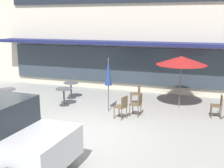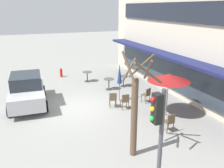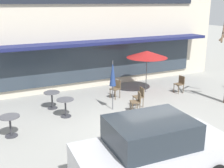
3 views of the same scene
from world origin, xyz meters
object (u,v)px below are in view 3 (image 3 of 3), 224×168
cafe_chair_2 (137,100)px  cafe_chair_3 (180,83)px  cafe_table_near_wall (52,97)px  patio_umbrella_green_folded (113,74)px  cafe_table_by_tree (10,123)px  patio_umbrella_cream_folded (147,54)px  cafe_chair_1 (140,95)px  parked_sedan (153,150)px  cafe_chair_0 (116,88)px  cafe_table_streetside (65,105)px

cafe_chair_2 → cafe_chair_3: (3.43, 1.32, 0.00)m
cafe_table_near_wall → patio_umbrella_green_folded: patio_umbrella_green_folded is taller
cafe_table_by_tree → cafe_chair_2: 5.18m
cafe_table_near_wall → cafe_chair_2: (3.15, -2.04, 0.01)m
patio_umbrella_green_folded → cafe_chair_2: size_ratio=2.47×
patio_umbrella_green_folded → patio_umbrella_cream_folded: size_ratio=1.00×
cafe_table_near_wall → cafe_chair_1: size_ratio=0.85×
cafe_table_near_wall → cafe_chair_3: (6.59, -0.72, 0.01)m
cafe_chair_2 → parked_sedan: size_ratio=0.21×
cafe_chair_0 → parked_sedan: size_ratio=0.21×
patio_umbrella_green_folded → cafe_chair_0: 1.95m
patio_umbrella_cream_folded → cafe_chair_0: size_ratio=2.47×
cafe_chair_1 → patio_umbrella_green_folded: bearing=170.6°
patio_umbrella_green_folded → cafe_chair_1: (1.26, -0.21, -1.10)m
cafe_table_near_wall → cafe_table_streetside: same height
cafe_chair_0 → parked_sedan: (-2.22, -6.43, 0.35)m
patio_umbrella_green_folded → cafe_chair_3: (4.23, 0.59, -1.10)m
cafe_table_streetside → cafe_table_by_tree: (-2.27, -0.86, 0.00)m
cafe_table_streetside → cafe_chair_2: bearing=-16.5°
cafe_table_by_tree → cafe_chair_3: cafe_chair_3 is taller
cafe_chair_0 → cafe_chair_3: same height
cafe_table_by_tree → parked_sedan: 5.31m
cafe_chair_0 → cafe_chair_2: size_ratio=1.00×
cafe_table_by_tree → patio_umbrella_green_folded: 4.58m
cafe_table_near_wall → parked_sedan: bearing=-81.2°
cafe_table_streetside → patio_umbrella_cream_folded: size_ratio=0.35×
cafe_table_by_tree → cafe_table_near_wall: bearing=45.2°
cafe_table_by_tree → cafe_chair_2: bearing=-0.0°
cafe_table_by_tree → patio_umbrella_green_folded: (4.38, 0.72, 1.11)m
patio_umbrella_cream_folded → cafe_chair_1: (-1.44, -1.68, -1.50)m
cafe_table_streetside → cafe_chair_1: 3.39m
cafe_table_near_wall → cafe_chair_0: (3.22, 0.04, 0.01)m
cafe_table_streetside → cafe_chair_3: cafe_chair_3 is taller
cafe_table_streetside → cafe_chair_0: 3.21m
patio_umbrella_green_folded → cafe_chair_0: patio_umbrella_green_folded is taller
cafe_table_near_wall → cafe_table_by_tree: 2.87m
cafe_table_near_wall → cafe_chair_0: 3.22m
patio_umbrella_cream_folded → cafe_chair_2: 3.27m
cafe_chair_1 → parked_sedan: size_ratio=0.21×
cafe_table_by_tree → patio_umbrella_cream_folded: 7.57m
cafe_table_near_wall → cafe_chair_0: size_ratio=0.85×
parked_sedan → cafe_chair_2: bearing=63.6°
cafe_table_by_tree → patio_umbrella_cream_folded: (7.08, 2.20, 1.51)m
cafe_table_by_tree → cafe_table_streetside: bearing=20.7°
cafe_table_by_tree → cafe_chair_0: size_ratio=0.85×
cafe_chair_0 → cafe_table_streetside: bearing=-157.7°
cafe_table_streetside → parked_sedan: parked_sedan is taller
cafe_table_near_wall → parked_sedan: parked_sedan is taller
cafe_chair_2 → parked_sedan: 4.87m
cafe_table_by_tree → parked_sedan: (3.02, -4.35, 0.36)m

